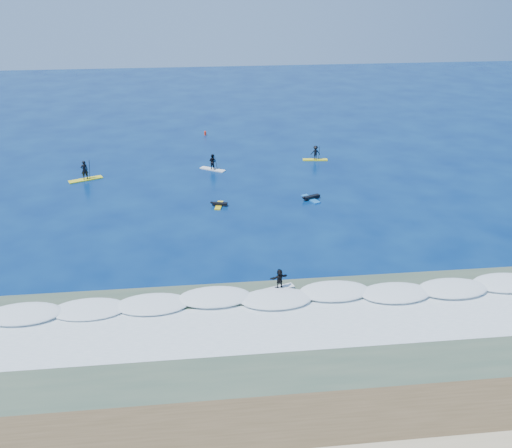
{
  "coord_description": "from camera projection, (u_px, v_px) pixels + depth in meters",
  "views": [
    {
      "loc": [
        -3.84,
        -41.48,
        20.35
      ],
      "look_at": [
        0.88,
        0.62,
        0.6
      ],
      "focal_mm": 40.0,
      "sensor_mm": 36.0,
      "label": 1
    }
  ],
  "objects": [
    {
      "name": "sup_paddler_right",
      "position": [
        315.0,
        154.0,
        63.11
      ],
      "size": [
        2.79,
        1.01,
        1.92
      ],
      "rotation": [
        0.0,
        0.0,
        -0.12
      ],
      "color": "yellow",
      "rests_on": "ground"
    },
    {
      "name": "wave_surfer",
      "position": [
        279.0,
        280.0,
        38.12
      ],
      "size": [
        2.15,
        1.18,
        1.5
      ],
      "rotation": [
        0.0,
        0.0,
        0.31
      ],
      "color": "silver",
      "rests_on": "breaking_wave"
    },
    {
      "name": "sup_paddler_center",
      "position": [
        213.0,
        163.0,
        60.2
      ],
      "size": [
        2.76,
        2.17,
        2.0
      ],
      "rotation": [
        0.0,
        0.0,
        -0.59
      ],
      "color": "white",
      "rests_on": "ground"
    },
    {
      "name": "ground",
      "position": [
        246.0,
        234.0,
        46.35
      ],
      "size": [
        160.0,
        160.0,
        0.0
      ],
      "primitive_type": "plane",
      "color": "#041A4D",
      "rests_on": "ground"
    },
    {
      "name": "sup_paddler_left",
      "position": [
        85.0,
        173.0,
        57.45
      ],
      "size": [
        3.41,
        2.13,
        2.36
      ],
      "rotation": [
        0.0,
        0.0,
        0.42
      ],
      "color": "yellow",
      "rests_on": "ground"
    },
    {
      "name": "shallow_water",
      "position": [
        269.0,
        337.0,
        33.73
      ],
      "size": [
        90.0,
        13.0,
        0.01
      ],
      "primitive_type": "cube",
      "color": "#3A4F3D",
      "rests_on": "ground"
    },
    {
      "name": "whitewater",
      "position": [
        267.0,
        328.0,
        34.64
      ],
      "size": [
        34.0,
        5.0,
        0.02
      ],
      "primitive_type": "cube",
      "color": "silver",
      "rests_on": "ground"
    },
    {
      "name": "prone_paddler_near",
      "position": [
        219.0,
        204.0,
        51.62
      ],
      "size": [
        1.58,
        2.05,
        0.42
      ],
      "rotation": [
        0.0,
        0.0,
        1.37
      ],
      "color": "yellow",
      "rests_on": "ground"
    },
    {
      "name": "marker_buoy",
      "position": [
        205.0,
        133.0,
        72.24
      ],
      "size": [
        0.29,
        0.29,
        0.69
      ],
      "rotation": [
        0.0,
        0.0,
        0.2
      ],
      "color": "red",
      "rests_on": "ground"
    },
    {
      "name": "breaking_wave",
      "position": [
        261.0,
        301.0,
        37.34
      ],
      "size": [
        40.0,
        6.0,
        0.3
      ],
      "primitive_type": "cube",
      "color": "white",
      "rests_on": "ground"
    },
    {
      "name": "wet_sand_strip",
      "position": [
        289.0,
        432.0,
        26.98
      ],
      "size": [
        90.0,
        5.0,
        0.08
      ],
      "primitive_type": "cube",
      "color": "#4A3A22",
      "rests_on": "ground"
    },
    {
      "name": "prone_paddler_far",
      "position": [
        311.0,
        198.0,
        53.01
      ],
      "size": [
        1.79,
        2.39,
        0.49
      ],
      "rotation": [
        0.0,
        0.0,
        1.97
      ],
      "color": "blue",
      "rests_on": "ground"
    }
  ]
}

